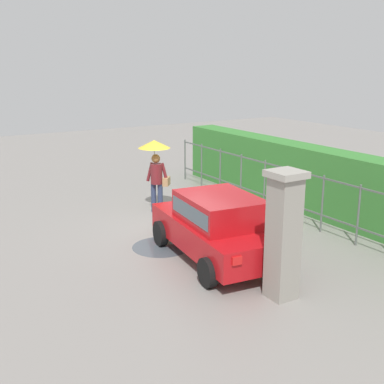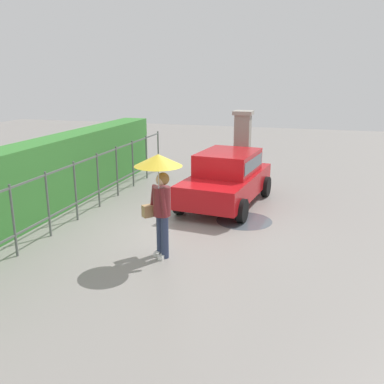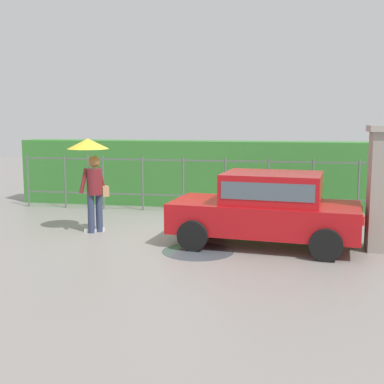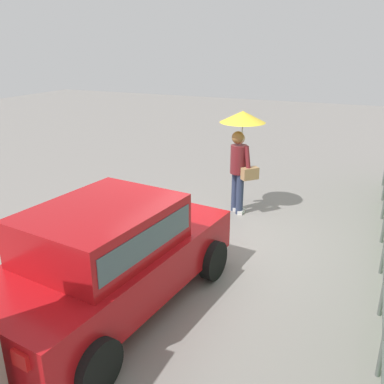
{
  "view_description": "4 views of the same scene",
  "coord_description": "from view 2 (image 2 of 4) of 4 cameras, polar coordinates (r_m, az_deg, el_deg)",
  "views": [
    {
      "loc": [
        10.64,
        -6.3,
        4.26
      ],
      "look_at": [
        0.19,
        0.08,
        1.02
      ],
      "focal_mm": 46.03,
      "sensor_mm": 36.0,
      "label": 1
    },
    {
      "loc": [
        -9.18,
        -2.8,
        3.58
      ],
      "look_at": [
        0.25,
        -0.02,
        0.83
      ],
      "focal_mm": 40.05,
      "sensor_mm": 36.0,
      "label": 2
    },
    {
      "loc": [
        2.48,
        -10.48,
        2.54
      ],
      "look_at": [
        0.61,
        -0.37,
        1.04
      ],
      "focal_mm": 46.91,
      "sensor_mm": 36.0,
      "label": 3
    },
    {
      "loc": [
        6.06,
        2.44,
        3.36
      ],
      "look_at": [
        0.0,
        -0.26,
        0.96
      ],
      "focal_mm": 38.48,
      "sensor_mm": 36.0,
      "label": 4
    }
  ],
  "objects": [
    {
      "name": "ground_plane",
      "position": [
        10.24,
        -0.52,
        -4.81
      ],
      "size": [
        40.0,
        40.0,
        0.0
      ],
      "primitive_type": "plane",
      "color": "gray"
    },
    {
      "name": "car",
      "position": [
        11.91,
        4.67,
        2.12
      ],
      "size": [
        3.88,
        2.2,
        1.48
      ],
      "rotation": [
        0.0,
        0.0,
        3.03
      ],
      "color": "#B71116",
      "rests_on": "ground"
    },
    {
      "name": "pedestrian",
      "position": [
        8.22,
        -4.36,
        1.27
      ],
      "size": [
        0.92,
        0.92,
        2.11
      ],
      "rotation": [
        0.0,
        0.0,
        2.4
      ],
      "color": "#2D3856",
      "rests_on": "ground"
    },
    {
      "name": "gate_pillar",
      "position": [
        13.9,
        6.7,
        5.85
      ],
      "size": [
        0.6,
        0.6,
        2.42
      ],
      "color": "gray",
      "rests_on": "ground"
    },
    {
      "name": "fence_section",
      "position": [
        11.41,
        -13.78,
        1.21
      ],
      "size": [
        10.4,
        0.05,
        1.5
      ],
      "color": "#59605B",
      "rests_on": "ground"
    },
    {
      "name": "hedge_row",
      "position": [
        11.96,
        -18.37,
        2.14
      ],
      "size": [
        11.35,
        0.9,
        1.9
      ],
      "primitive_type": "cube",
      "color": "#387F33",
      "rests_on": "ground"
    },
    {
      "name": "puddle_near",
      "position": [
        10.8,
        6.95,
        -3.82
      ],
      "size": [
        1.39,
        1.39,
        0.0
      ],
      "primitive_type": "cylinder",
      "color": "#4C545B",
      "rests_on": "ground"
    }
  ]
}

